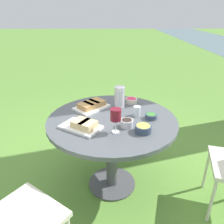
# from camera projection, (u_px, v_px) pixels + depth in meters

# --- Properties ---
(ground_plane) EXTENTS (40.00, 40.00, 0.00)m
(ground_plane) POSITION_uv_depth(u_px,v_px,m) (112.00, 183.00, 2.19)
(ground_plane) COLOR #5B8C38
(dining_table) EXTENTS (1.12, 1.12, 0.73)m
(dining_table) POSITION_uv_depth(u_px,v_px,m) (112.00, 130.00, 1.93)
(dining_table) COLOR #4C4C51
(dining_table) RESTS_ON ground_plane
(chair_near_left) EXTENTS (0.60, 0.60, 0.89)m
(chair_near_left) POSITION_uv_depth(u_px,v_px,m) (5.00, 222.00, 1.20)
(chair_near_left) COLOR beige
(chair_near_left) RESTS_ON ground_plane
(water_pitcher) EXTENTS (0.11, 0.10, 0.21)m
(water_pitcher) POSITION_uv_depth(u_px,v_px,m) (120.00, 97.00, 2.05)
(water_pitcher) COLOR silver
(water_pitcher) RESTS_ON dining_table
(wine_glass) EXTENTS (0.08, 0.08, 0.19)m
(wine_glass) POSITION_uv_depth(u_px,v_px,m) (116.00, 115.00, 1.60)
(wine_glass) COLOR silver
(wine_glass) RESTS_ON dining_table
(platter_bread_main) EXTENTS (0.33, 0.37, 0.07)m
(platter_bread_main) POSITION_uv_depth(u_px,v_px,m) (83.00, 125.00, 1.70)
(platter_bread_main) COLOR white
(platter_bread_main) RESTS_ON dining_table
(platter_charcuterie) EXTENTS (0.37, 0.37, 0.07)m
(platter_charcuterie) POSITION_uv_depth(u_px,v_px,m) (92.00, 105.00, 2.05)
(platter_charcuterie) COLOR white
(platter_charcuterie) RESTS_ON dining_table
(bowl_fries) EXTENTS (0.13, 0.13, 0.06)m
(bowl_fries) POSITION_uv_depth(u_px,v_px,m) (143.00, 128.00, 1.65)
(bowl_fries) COLOR #334256
(bowl_fries) RESTS_ON dining_table
(bowl_salad) EXTENTS (0.10, 0.10, 0.04)m
(bowl_salad) POSITION_uv_depth(u_px,v_px,m) (151.00, 116.00, 1.86)
(bowl_salad) COLOR #334256
(bowl_salad) RESTS_ON dining_table
(bowl_olives) EXTENTS (0.10, 0.10, 0.06)m
(bowl_olives) POSITION_uv_depth(u_px,v_px,m) (127.00, 123.00, 1.73)
(bowl_olives) COLOR silver
(bowl_olives) RESTS_ON dining_table
(bowl_dip_red) EXTENTS (0.12, 0.12, 0.05)m
(bowl_dip_red) POSITION_uv_depth(u_px,v_px,m) (131.00, 100.00, 2.18)
(bowl_dip_red) COLOR beige
(bowl_dip_red) RESTS_ON dining_table
(cup_water_near) EXTENTS (0.06, 0.06, 0.09)m
(cup_water_near) POSITION_uv_depth(u_px,v_px,m) (137.00, 111.00, 1.91)
(cup_water_near) COLOR silver
(cup_water_near) RESTS_ON dining_table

